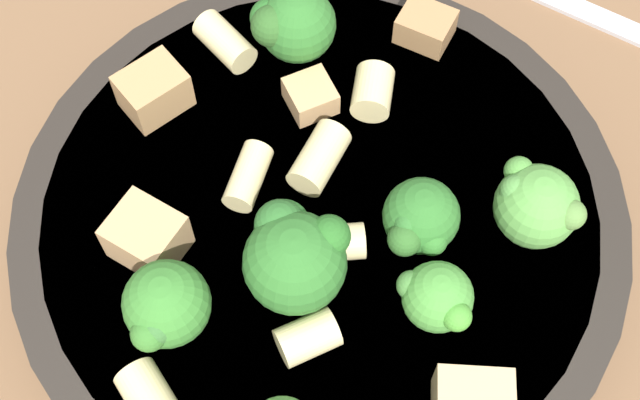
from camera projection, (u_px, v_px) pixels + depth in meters
name	position (u px, v px, depth m)	size (l,w,h in m)	color
ground_plane	(320.00, 241.00, 0.39)	(2.00, 2.00, 0.00)	brown
pasta_bowl	(320.00, 224.00, 0.38)	(0.26, 0.26, 0.03)	#28231E
broccoli_floret_0	(165.00, 307.00, 0.33)	(0.04, 0.03, 0.04)	#93B766
broccoli_floret_1	(421.00, 219.00, 0.34)	(0.03, 0.03, 0.04)	#84AD60
broccoli_floret_3	(536.00, 205.00, 0.35)	(0.03, 0.04, 0.04)	#93B766
broccoli_floret_4	(295.00, 255.00, 0.33)	(0.04, 0.04, 0.04)	#84AD60
broccoli_floret_5	(293.00, 24.00, 0.39)	(0.04, 0.04, 0.04)	#9EC175
broccoli_floret_6	(437.00, 298.00, 0.33)	(0.03, 0.03, 0.04)	#9EC175
rigatoni_0	(373.00, 92.00, 0.39)	(0.02, 0.02, 0.02)	beige
rigatoni_1	(308.00, 337.00, 0.34)	(0.02, 0.02, 0.02)	beige
rigatoni_3	(248.00, 176.00, 0.37)	(0.01, 0.01, 0.03)	beige
rigatoni_4	(339.00, 242.00, 0.35)	(0.01, 0.01, 0.02)	beige
rigatoni_5	(319.00, 158.00, 0.37)	(0.02, 0.02, 0.03)	beige
rigatoni_6	(225.00, 42.00, 0.40)	(0.01, 0.01, 0.03)	beige
chicken_chunk_0	(151.00, 94.00, 0.38)	(0.03, 0.02, 0.02)	tan
chicken_chunk_2	(147.00, 237.00, 0.35)	(0.03, 0.02, 0.02)	tan
chicken_chunk_3	(425.00, 26.00, 0.40)	(0.02, 0.02, 0.01)	#A87A4C
chicken_chunk_4	(311.00, 96.00, 0.39)	(0.02, 0.02, 0.01)	tan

